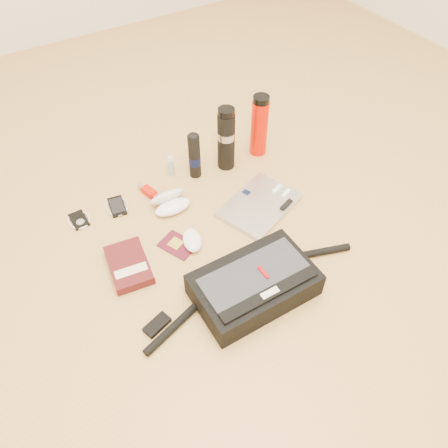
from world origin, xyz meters
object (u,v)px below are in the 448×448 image
object	(u,v)px
messenger_bag	(254,285)
thermos_red	(259,126)
laptop	(260,205)
thermos_black	(226,139)
book	(129,265)

from	to	relation	value
messenger_bag	thermos_red	distance (m)	0.79
laptop	thermos_black	size ratio (longest dim) A/B	1.27
thermos_black	messenger_bag	bearing A→B (deg)	-114.33
messenger_bag	thermos_black	xyz separation A→B (m)	(0.28, 0.62, 0.09)
book	messenger_bag	bearing A→B (deg)	-37.08
thermos_black	thermos_red	bearing A→B (deg)	1.88
messenger_bag	laptop	world-z (taller)	messenger_bag
laptop	book	distance (m)	0.58
messenger_bag	laptop	bearing A→B (deg)	52.72
messenger_bag	thermos_black	distance (m)	0.69
thermos_red	laptop	bearing A→B (deg)	-123.45
messenger_bag	laptop	size ratio (longest dim) A/B	2.25
messenger_bag	thermos_black	size ratio (longest dim) A/B	2.86
laptop	book	world-z (taller)	book
thermos_black	thermos_red	size ratio (longest dim) A/B	1.01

